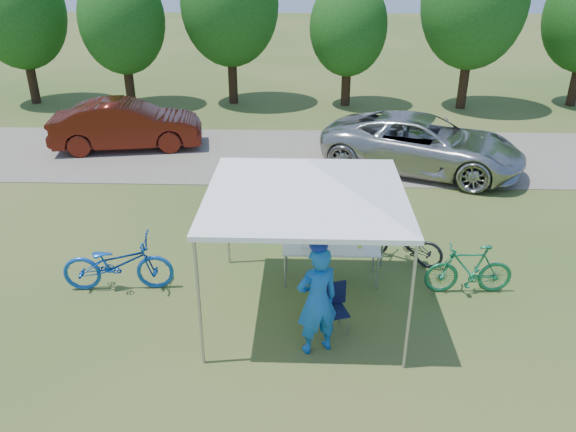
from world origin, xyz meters
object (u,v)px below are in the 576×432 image
minivan (422,144)px  bike_green (469,269)px  folding_chair (334,304)px  bike_blue (118,264)px  folding_table (331,248)px  bike_dark (402,242)px  sedan (127,125)px  cyclist (317,300)px  cooler (312,238)px

minivan → bike_green: bearing=-160.4°
folding_chair → bike_blue: bike_blue is taller
folding_table → minivan: bearing=65.3°
bike_dark → sedan: (-7.44, 6.76, 0.32)m
minivan → folding_table: bearing=177.3°
cyclist → sedan: size_ratio=0.40×
folding_chair → bike_green: size_ratio=0.51×
folding_chair → cyclist: (-0.28, -0.56, 0.43)m
folding_table → bike_blue: bearing=-173.4°
folding_table → bike_green: bearing=-7.8°
cooler → minivan: 6.66m
cooler → minivan: (3.07, 5.91, -0.10)m
cooler → folding_chair: bearing=-77.1°
minivan → folding_chair: bearing=-178.2°
cooler → bike_dark: (1.77, 0.74, -0.44)m
folding_chair → cooler: bearing=84.8°
cyclist → bike_green: size_ratio=1.15×
cyclist → minivan: size_ratio=0.33×
cooler → cyclist: (0.06, -2.06, 0.03)m
bike_green → sedan: 11.55m
bike_dark → sedan: sedan is taller
folding_table → minivan: minivan is taller
folding_table → sedan: (-6.02, 7.50, 0.08)m
folding_chair → cyclist: bearing=-134.7°
cyclist → bike_blue: size_ratio=0.92×
sedan → cooler: bearing=-153.1°
cooler → sedan: (-5.67, 7.50, -0.12)m
cooler → bike_dark: bearing=22.8°
folding_table → bike_dark: bike_dark is taller
bike_green → cyclist: bearing=-60.7°
folding_chair → bike_dark: bearing=39.5°
folding_chair → cyclist: size_ratio=0.45×
sedan → folding_chair: bearing=-156.4°
cooler → sedan: bearing=127.1°
bike_blue → minivan: size_ratio=0.36×
minivan → bike_blue: bearing=156.0°
cyclist → bike_dark: size_ratio=1.09×
sedan → bike_blue: bearing=-174.9°
bike_blue → folding_chair: bearing=-110.3°
folding_table → cyclist: 2.10m
bike_green → bike_dark: size_ratio=0.95×
bike_green → bike_dark: 1.50m
cooler → cyclist: bearing=-88.3°
folding_table → bike_green: 2.49m
bike_blue → bike_dark: size_ratio=1.19×
bike_dark → minivan: (1.30, 5.17, 0.34)m
folding_table → sedan: size_ratio=0.39×
bike_dark → sedan: size_ratio=0.37×
minivan → sedan: bearing=101.7°
bike_dark → sedan: bearing=-106.0°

